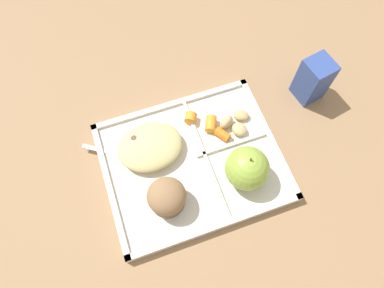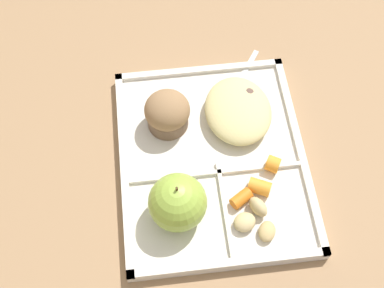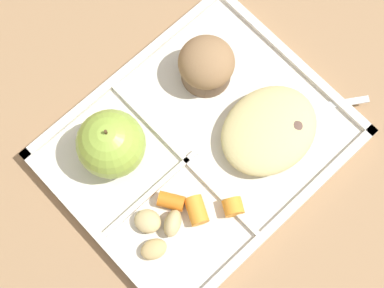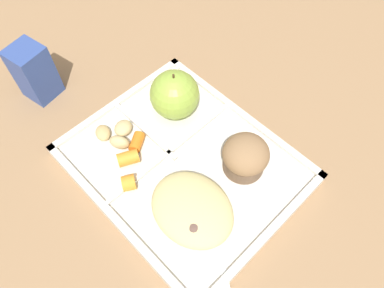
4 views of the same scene
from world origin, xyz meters
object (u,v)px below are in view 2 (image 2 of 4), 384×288
at_px(lunch_tray, 213,160).
at_px(plastic_fork, 235,89).
at_px(green_apple, 178,202).
at_px(bran_muffin, 167,113).

bearing_deg(lunch_tray, plastic_fork, -23.97).
relative_size(lunch_tray, green_apple, 3.88).
xyz_separation_m(lunch_tray, bran_muffin, (0.07, 0.06, 0.04)).
distance_m(green_apple, bran_muffin, 0.16).
bearing_deg(lunch_tray, green_apple, 143.82).
distance_m(lunch_tray, plastic_fork, 0.14).
bearing_deg(lunch_tray, bran_muffin, 41.35).
height_order(green_apple, bran_muffin, green_apple).
xyz_separation_m(lunch_tray, plastic_fork, (0.13, -0.06, 0.01)).
bearing_deg(plastic_fork, lunch_tray, 156.03).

